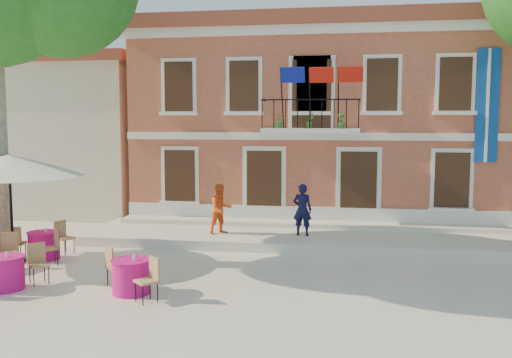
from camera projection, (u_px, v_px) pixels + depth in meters
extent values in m
plane|color=beige|center=(212.00, 278.00, 13.97)|extent=(90.00, 90.00, 0.00)
cube|color=#C35D46|center=(318.00, 129.00, 23.11)|extent=(13.00, 8.00, 7.00)
cube|color=brown|center=(319.00, 34.00, 22.72)|extent=(13.50, 8.50, 0.50)
cube|color=silver|center=(312.00, 29.00, 18.88)|extent=(13.30, 0.35, 0.35)
cube|color=silver|center=(310.00, 131.00, 18.74)|extent=(3.20, 0.90, 0.15)
cube|color=black|center=(310.00, 100.00, 18.24)|extent=(3.20, 0.04, 0.04)
cube|color=#0D4198|center=(487.00, 106.00, 18.15)|extent=(0.70, 0.05, 3.60)
cube|color=navy|center=(281.00, 75.00, 17.97)|extent=(0.76, 0.27, 0.47)
cube|color=#B1150B|center=(309.00, 75.00, 17.82)|extent=(0.76, 0.29, 0.47)
cube|color=#B1150B|center=(338.00, 75.00, 17.68)|extent=(0.76, 0.27, 0.47)
imported|color=#26591E|center=(279.00, 121.00, 18.57)|extent=(0.43, 0.37, 0.48)
imported|color=#26591E|center=(310.00, 121.00, 18.41)|extent=(0.26, 0.21, 0.48)
imported|color=#26591E|center=(341.00, 121.00, 18.25)|extent=(0.27, 0.27, 0.48)
cube|color=beige|center=(66.00, 139.00, 25.98)|extent=(9.00, 9.00, 6.00)
cube|color=brown|center=(63.00, 67.00, 25.64)|extent=(9.40, 9.40, 0.40)
cube|color=silver|center=(307.00, 238.00, 17.96)|extent=(14.00, 3.40, 0.30)
cylinder|color=black|center=(14.00, 261.00, 15.45)|extent=(0.62, 0.62, 0.08)
cylinder|color=black|center=(12.00, 215.00, 15.32)|extent=(0.07, 0.07, 2.60)
cone|color=white|center=(9.00, 165.00, 15.18)|extent=(3.96, 3.96, 0.57)
imported|color=black|center=(302.00, 210.00, 17.53)|extent=(0.63, 0.45, 1.60)
imported|color=#EF591C|center=(221.00, 209.00, 17.81)|extent=(0.96, 0.94, 1.56)
cube|color=tan|center=(9.00, 252.00, 14.66)|extent=(0.54, 0.54, 0.95)
cylinder|color=#CC1382|center=(131.00, 277.00, 12.66)|extent=(0.84, 0.84, 0.75)
cylinder|color=#CC1382|center=(131.00, 260.00, 12.62)|extent=(0.90, 0.90, 0.02)
cube|color=tan|center=(117.00, 266.00, 13.25)|extent=(0.59, 0.59, 0.95)
cube|color=tan|center=(146.00, 280.00, 12.06)|extent=(0.59, 0.59, 0.95)
cylinder|color=#CC1382|center=(44.00, 246.00, 15.79)|extent=(0.84, 0.84, 0.75)
cylinder|color=#CC1382|center=(43.00, 232.00, 15.75)|extent=(0.90, 0.90, 0.02)
cube|color=tan|center=(49.00, 247.00, 15.14)|extent=(0.59, 0.59, 0.95)
cube|color=tan|center=(65.00, 237.00, 16.43)|extent=(0.54, 0.54, 0.95)
cube|color=tan|center=(17.00, 242.00, 15.77)|extent=(0.49, 0.49, 0.95)
cylinder|color=#CC1382|center=(5.00, 273.00, 12.96)|extent=(0.84, 0.84, 0.75)
cylinder|color=#CC1382|center=(4.00, 257.00, 12.92)|extent=(0.90, 0.90, 0.02)
cube|color=tan|center=(39.00, 264.00, 13.39)|extent=(0.59, 0.59, 0.95)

